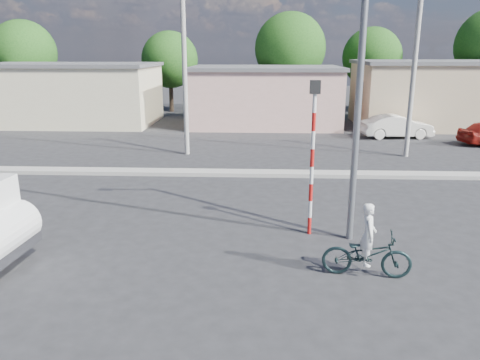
{
  "coord_description": "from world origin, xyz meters",
  "views": [
    {
      "loc": [
        1.79,
        -11.2,
        5.13
      ],
      "look_at": [
        1.15,
        2.52,
        1.3
      ],
      "focal_mm": 35.0,
      "sensor_mm": 36.0,
      "label": 1
    }
  ],
  "objects_px": {
    "traffic_pole": "(313,146)",
    "streetlight": "(355,57)",
    "car_cream": "(397,126)",
    "bicycle": "(367,254)",
    "cyclist": "(367,246)"
  },
  "relations": [
    {
      "from": "traffic_pole",
      "to": "streetlight",
      "type": "height_order",
      "value": "streetlight"
    },
    {
      "from": "traffic_pole",
      "to": "car_cream",
      "type": "bearing_deg",
      "value": 66.82
    },
    {
      "from": "traffic_pole",
      "to": "streetlight",
      "type": "xyz_separation_m",
      "value": [
        0.94,
        -0.3,
        2.37
      ]
    },
    {
      "from": "car_cream",
      "to": "bicycle",
      "type": "bearing_deg",
      "value": 157.04
    },
    {
      "from": "bicycle",
      "to": "streetlight",
      "type": "bearing_deg",
      "value": 10.07
    },
    {
      "from": "bicycle",
      "to": "traffic_pole",
      "type": "xyz_separation_m",
      "value": [
        -1.07,
        2.57,
        2.06
      ]
    },
    {
      "from": "cyclist",
      "to": "streetlight",
      "type": "relative_size",
      "value": 0.17
    },
    {
      "from": "bicycle",
      "to": "streetlight",
      "type": "relative_size",
      "value": 0.23
    },
    {
      "from": "car_cream",
      "to": "streetlight",
      "type": "relative_size",
      "value": 0.46
    },
    {
      "from": "cyclist",
      "to": "streetlight",
      "type": "distance_m",
      "value": 4.79
    },
    {
      "from": "bicycle",
      "to": "streetlight",
      "type": "xyz_separation_m",
      "value": [
        -0.14,
        2.27,
        4.42
      ]
    },
    {
      "from": "cyclist",
      "to": "traffic_pole",
      "type": "distance_m",
      "value": 3.34
    },
    {
      "from": "bicycle",
      "to": "car_cream",
      "type": "height_order",
      "value": "car_cream"
    },
    {
      "from": "traffic_pole",
      "to": "streetlight",
      "type": "relative_size",
      "value": 0.48
    },
    {
      "from": "bicycle",
      "to": "cyclist",
      "type": "distance_m",
      "value": 0.21
    }
  ]
}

